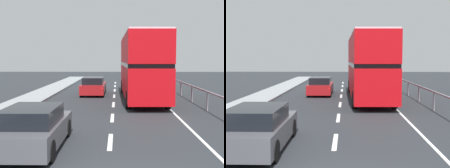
{
  "view_description": "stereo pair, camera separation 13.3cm",
  "coord_description": "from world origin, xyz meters",
  "views": [
    {
      "loc": [
        0.24,
        -6.18,
        2.85
      ],
      "look_at": [
        -0.02,
        8.73,
        1.62
      ],
      "focal_mm": 50.4,
      "sensor_mm": 36.0,
      "label": 1
    },
    {
      "loc": [
        0.37,
        -6.18,
        2.85
      ],
      "look_at": [
        -0.02,
        8.73,
        1.62
      ],
      "focal_mm": 50.4,
      "sensor_mm": 36.0,
      "label": 2
    }
  ],
  "objects": [
    {
      "name": "lane_paint_markings",
      "position": [
        1.88,
        8.87,
        0.0
      ],
      "size": [
        3.33,
        46.0,
        0.01
      ],
      "color": "silver",
      "rests_on": "ground"
    },
    {
      "name": "bridge_side_railing",
      "position": [
        5.11,
        9.0,
        0.88
      ],
      "size": [
        0.1,
        42.0,
        1.08
      ],
      "color": "gray",
      "rests_on": "ground"
    },
    {
      "name": "double_decker_bus_red",
      "position": [
        1.89,
        15.58,
        2.38
      ],
      "size": [
        2.7,
        11.49,
        4.45
      ],
      "rotation": [
        0.0,
        0.0,
        0.02
      ],
      "color": "red",
      "rests_on": "ground"
    },
    {
      "name": "hatchback_car_near",
      "position": [
        -2.4,
        3.53,
        0.65
      ],
      "size": [
        1.82,
        4.28,
        1.34
      ],
      "rotation": [
        0.0,
        0.0,
        0.0
      ],
      "color": "#4C4C53",
      "rests_on": "ground"
    },
    {
      "name": "sedan_car_ahead",
      "position": [
        -1.62,
        18.3,
        0.67
      ],
      "size": [
        1.82,
        4.55,
        1.38
      ],
      "rotation": [
        0.0,
        0.0,
        -0.0
      ],
      "color": "maroon",
      "rests_on": "ground"
    }
  ]
}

